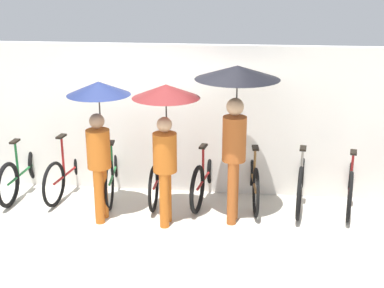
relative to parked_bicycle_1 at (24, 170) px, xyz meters
The scene contains 13 objects.
ground_plane 2.60m from the parked_bicycle_1, 34.01° to the right, with size 30.00×30.00×0.00m, color beige.
back_wall 2.30m from the parked_bicycle_1, ahead, with size 14.78×0.12×2.30m.
parked_bicycle_1 is the anchor object (origin of this frame).
parked_bicycle_2 0.72m from the parked_bicycle_1, ahead, with size 0.44×1.72×0.99m.
parked_bicycle_3 1.42m from the parked_bicycle_1, ahead, with size 0.44×1.83×1.00m.
parked_bicycle_4 2.14m from the parked_bicycle_1, ahead, with size 0.44×1.78×1.00m.
parked_bicycle_5 2.85m from the parked_bicycle_1, ahead, with size 0.46×1.72×1.10m.
parked_bicycle_6 3.56m from the parked_bicycle_1, ahead, with size 0.44×1.74×1.06m.
parked_bicycle_7 4.27m from the parked_bicycle_1, ahead, with size 0.44×1.83×1.01m.
parked_bicycle_8 4.98m from the parked_bicycle_1, ahead, with size 0.50×1.75×1.01m.
pedestrian_leading 1.99m from the parked_bicycle_1, 27.37° to the right, with size 0.85×0.85×1.94m.
pedestrian_center 2.74m from the parked_bicycle_1, 18.27° to the right, with size 0.90×0.90×1.93m.
pedestrian_trailing 3.62m from the parked_bicycle_1, 10.12° to the right, with size 1.13×1.13×2.16m.
Camera 1 is at (1.31, -6.02, 3.34)m, focal length 50.00 mm.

